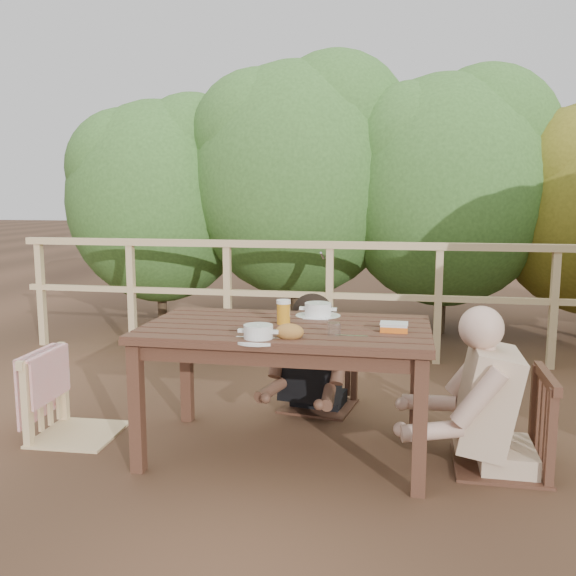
% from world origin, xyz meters
% --- Properties ---
extents(ground, '(60.00, 60.00, 0.00)m').
position_xyz_m(ground, '(0.00, 0.00, 0.00)').
color(ground, brown).
rests_on(ground, ground).
extents(table, '(1.50, 0.84, 0.69)m').
position_xyz_m(table, '(0.00, 0.00, 0.35)').
color(table, '#40251A').
rests_on(table, ground).
extents(chair_left, '(0.48, 0.48, 0.94)m').
position_xyz_m(chair_left, '(-1.24, 0.01, 0.47)').
color(chair_left, tan).
rests_on(chair_left, ground).
extents(chair_far, '(0.52, 0.52, 0.90)m').
position_xyz_m(chair_far, '(0.08, 0.76, 0.45)').
color(chair_far, '#40251A').
rests_on(chair_far, ground).
extents(chair_right, '(0.49, 0.49, 0.96)m').
position_xyz_m(chair_right, '(1.12, 0.03, 0.48)').
color(chair_right, '#40251A').
rests_on(chair_right, ground).
extents(woman, '(0.57, 0.66, 1.18)m').
position_xyz_m(woman, '(0.08, 0.78, 0.59)').
color(woman, black).
rests_on(woman, ground).
extents(diner_right, '(0.69, 0.56, 1.38)m').
position_xyz_m(diner_right, '(1.15, 0.03, 0.69)').
color(diner_right, tan).
rests_on(diner_right, ground).
extents(railing, '(5.60, 0.10, 1.01)m').
position_xyz_m(railing, '(0.00, 2.00, 0.51)').
color(railing, tan).
rests_on(railing, ground).
extents(hedge_row, '(6.60, 1.60, 3.80)m').
position_xyz_m(hedge_row, '(0.40, 3.20, 1.90)').
color(hedge_row, '#355D26').
rests_on(hedge_row, ground).
extents(soup_near, '(0.24, 0.24, 0.08)m').
position_xyz_m(soup_near, '(-0.08, -0.32, 0.73)').
color(soup_near, silver).
rests_on(soup_near, table).
extents(soup_far, '(0.26, 0.26, 0.09)m').
position_xyz_m(soup_far, '(0.13, 0.30, 0.74)').
color(soup_far, white).
rests_on(soup_far, table).
extents(bread_roll, '(0.14, 0.11, 0.08)m').
position_xyz_m(bread_roll, '(0.07, -0.28, 0.74)').
color(bread_roll, '#955C31').
rests_on(bread_roll, table).
extents(beer_glass, '(0.07, 0.07, 0.14)m').
position_xyz_m(beer_glass, '(-0.02, 0.03, 0.77)').
color(beer_glass, orange).
rests_on(beer_glass, table).
extents(tumbler, '(0.07, 0.07, 0.08)m').
position_xyz_m(tumbler, '(0.28, -0.20, 0.73)').
color(tumbler, white).
rests_on(tumbler, table).
extents(butter_tub, '(0.14, 0.10, 0.06)m').
position_xyz_m(butter_tub, '(0.56, -0.05, 0.72)').
color(butter_tub, silver).
rests_on(butter_tub, table).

